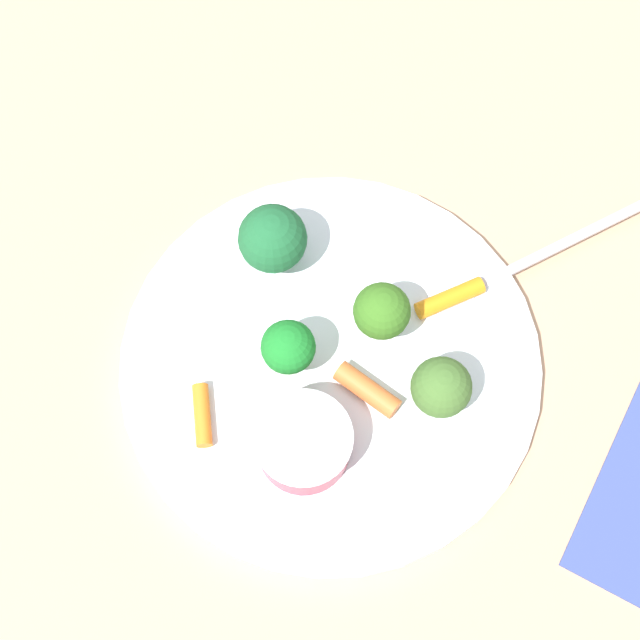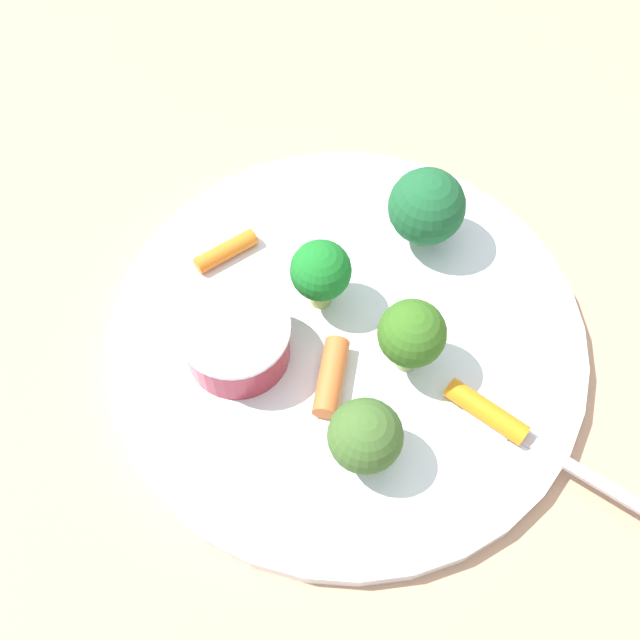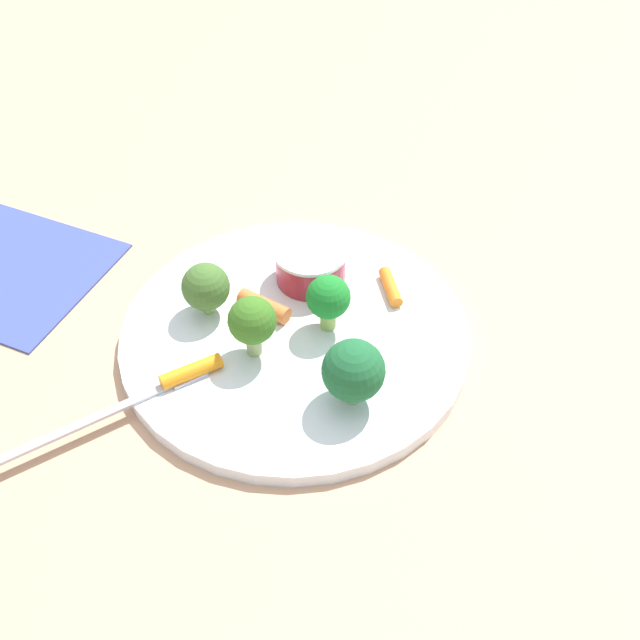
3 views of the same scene
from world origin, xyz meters
name	(u,v)px [view 2 (image 2 of 3)]	position (x,y,z in m)	size (l,w,h in m)	color
ground_plane	(346,343)	(0.00, 0.00, 0.00)	(2.40, 2.40, 0.00)	tan
plate	(346,338)	(0.00, 0.00, 0.01)	(0.28, 0.28, 0.01)	white
sauce_cup	(236,340)	(-0.01, 0.06, 0.03)	(0.06, 0.06, 0.03)	maroon
broccoli_floret_0	(412,335)	(-0.02, -0.03, 0.05)	(0.04, 0.04, 0.05)	#97AE6C
broccoli_floret_1	(321,272)	(0.02, 0.01, 0.04)	(0.04, 0.04, 0.05)	#95B257
broccoli_floret_2	(427,207)	(0.07, -0.05, 0.04)	(0.05, 0.05, 0.05)	#95B770
broccoli_floret_3	(365,436)	(-0.07, -0.01, 0.04)	(0.04, 0.04, 0.05)	#98BD5D
carrot_stick_0	(226,251)	(0.06, 0.07, 0.02)	(0.01, 0.01, 0.04)	orange
carrot_stick_1	(486,411)	(-0.05, -0.07, 0.02)	(0.01, 0.01, 0.05)	orange
carrot_stick_2	(331,377)	(-0.03, 0.01, 0.02)	(0.01, 0.01, 0.05)	orange
fork	(618,494)	(-0.10, -0.14, 0.01)	(0.12, 0.16, 0.00)	#BBB8C5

